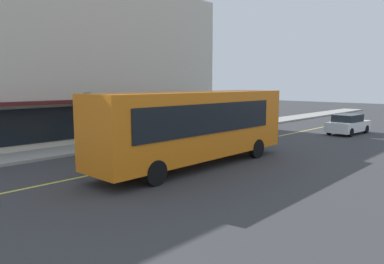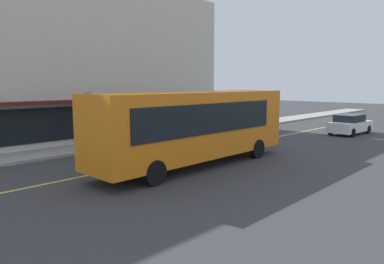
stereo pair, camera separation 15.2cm
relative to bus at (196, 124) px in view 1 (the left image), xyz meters
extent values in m
plane|color=#38383A|center=(2.90, 2.06, -1.99)|extent=(120.00, 120.00, 0.00)
cube|color=#9E9B93|center=(2.90, 7.73, -1.91)|extent=(80.00, 2.68, 0.15)
cube|color=#D8D14C|center=(2.90, 2.06, -1.98)|extent=(36.00, 0.16, 0.01)
cube|color=beige|center=(-0.55, 14.90, 3.35)|extent=(25.01, 11.67, 10.66)
cube|color=#4C1919|center=(-0.55, 8.82, 0.81)|extent=(17.51, 0.70, 0.20)
cube|color=black|center=(-0.55, 9.04, -0.49)|extent=(15.01, 0.08, 2.00)
cube|color=orange|center=(-0.04, 0.00, 0.01)|extent=(11.02, 2.57, 3.00)
cube|color=black|center=(5.41, 0.04, 0.37)|extent=(0.13, 2.10, 1.80)
cube|color=black|center=(-0.35, 1.27, 0.37)|extent=(8.80, 0.12, 1.32)
cube|color=black|center=(-0.33, -1.27, 0.37)|extent=(8.80, 0.12, 1.32)
cube|color=#0CF259|center=(5.48, 0.04, 1.26)|extent=(0.09, 1.90, 0.36)
cube|color=#2D2D33|center=(5.51, 0.04, -1.24)|extent=(0.18, 2.40, 0.40)
cylinder|color=black|center=(3.48, 1.15, -1.49)|extent=(1.00, 0.31, 1.00)
cylinder|color=black|center=(3.49, -1.11, -1.49)|extent=(1.00, 0.31, 1.00)
cylinder|color=black|center=(-3.56, 1.11, -1.49)|extent=(1.00, 0.31, 1.00)
cylinder|color=black|center=(-3.55, -1.15, -1.49)|extent=(1.00, 0.31, 1.00)
cylinder|color=#2D2D33|center=(-1.40, 6.99, -0.24)|extent=(0.12, 0.12, 3.20)
cube|color=black|center=(-1.40, 7.19, 0.91)|extent=(0.30, 0.30, 0.90)
sphere|color=red|center=(-1.40, 7.36, 1.18)|extent=(0.18, 0.18, 0.18)
sphere|color=orange|center=(-1.40, 7.36, 0.91)|extent=(0.18, 0.18, 0.18)
sphere|color=green|center=(-1.40, 7.36, 0.64)|extent=(0.18, 0.18, 0.18)
cube|color=white|center=(16.15, -1.19, -1.39)|extent=(4.40, 2.05, 0.75)
cube|color=black|center=(16.00, -1.18, -0.74)|extent=(2.49, 1.65, 0.55)
cylinder|color=black|center=(17.61, -0.46, -1.67)|extent=(0.65, 0.26, 0.64)
cylinder|color=black|center=(17.51, -2.10, -1.67)|extent=(0.65, 0.26, 0.64)
cylinder|color=black|center=(14.78, -0.29, -1.67)|extent=(0.65, 0.26, 0.64)
cylinder|color=black|center=(14.68, -1.93, -1.67)|extent=(0.65, 0.26, 0.64)
cube|color=navy|center=(12.28, 5.18, -1.39)|extent=(4.34, 1.90, 0.75)
cube|color=black|center=(12.13, 5.18, -0.74)|extent=(2.44, 1.57, 0.55)
cylinder|color=black|center=(13.72, 5.97, -1.67)|extent=(0.65, 0.24, 0.64)
cylinder|color=black|center=(13.68, 4.33, -1.67)|extent=(0.65, 0.24, 0.64)
cylinder|color=black|center=(10.88, 6.04, -1.67)|extent=(0.65, 0.24, 0.64)
cylinder|color=black|center=(10.84, 4.40, -1.67)|extent=(0.65, 0.24, 0.64)
cube|color=yellow|center=(0.13, 5.10, -1.39)|extent=(4.30, 1.81, 0.75)
cube|color=black|center=(0.28, 5.10, -0.74)|extent=(2.41, 1.51, 0.55)
cylinder|color=black|center=(-1.28, 4.27, -1.67)|extent=(0.64, 0.22, 0.64)
cylinder|color=black|center=(-1.29, 5.91, -1.67)|extent=(0.64, 0.22, 0.64)
cylinder|color=black|center=(1.55, 4.28, -1.67)|extent=(0.64, 0.22, 0.64)
cylinder|color=black|center=(1.55, 5.92, -1.67)|extent=(0.64, 0.22, 0.64)
cylinder|color=black|center=(3.88, 8.58, -1.40)|extent=(0.18, 0.18, 0.86)
cylinder|color=#B28C33|center=(3.88, 8.58, -0.63)|extent=(0.34, 0.34, 0.68)
sphere|color=tan|center=(3.88, 8.58, -0.17)|extent=(0.24, 0.24, 0.24)
camera|label=1|loc=(-12.36, -11.36, 1.89)|focal=33.72mm
camera|label=2|loc=(-12.26, -11.47, 1.89)|focal=33.72mm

